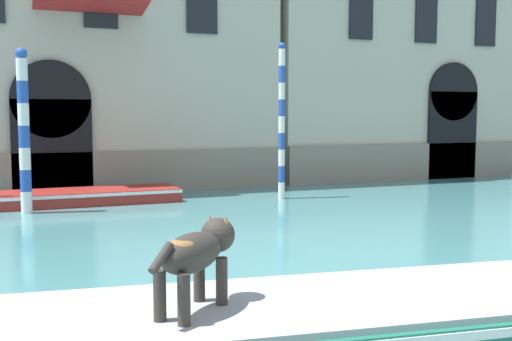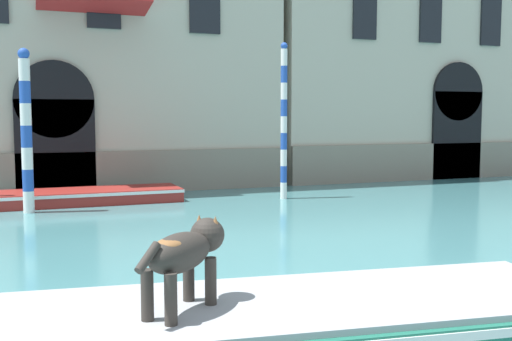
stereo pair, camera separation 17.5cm
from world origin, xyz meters
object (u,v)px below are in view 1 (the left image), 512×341
(boat_moored_near_palazzo, at_px, (80,196))
(mooring_pole_0, at_px, (24,130))
(boat_foreground, at_px, (204,339))
(dog_on_deck, at_px, (197,252))
(mooring_pole_5, at_px, (282,121))

(boat_moored_near_palazzo, xyz_separation_m, mooring_pole_0, (-1.36, -1.18, 1.80))
(boat_foreground, relative_size, dog_on_deck, 8.44)
(boat_foreground, bearing_deg, mooring_pole_0, 105.28)
(mooring_pole_5, bearing_deg, dog_on_deck, -117.57)
(boat_moored_near_palazzo, bearing_deg, mooring_pole_0, -139.89)
(mooring_pole_0, distance_m, mooring_pole_5, 6.77)
(dog_on_deck, distance_m, mooring_pole_0, 10.46)
(dog_on_deck, distance_m, boat_moored_near_palazzo, 11.55)
(dog_on_deck, height_order, boat_moored_near_palazzo, dog_on_deck)
(dog_on_deck, xyz_separation_m, mooring_pole_5, (5.44, 10.42, 1.05))
(boat_foreground, bearing_deg, mooring_pole_5, 70.15)
(dog_on_deck, bearing_deg, mooring_pole_5, 20.89)
(dog_on_deck, relative_size, boat_moored_near_palazzo, 0.18)
(boat_foreground, xyz_separation_m, mooring_pole_0, (-1.41, 10.29, 1.66))
(mooring_pole_0, xyz_separation_m, mooring_pole_5, (6.77, 0.08, 0.21))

